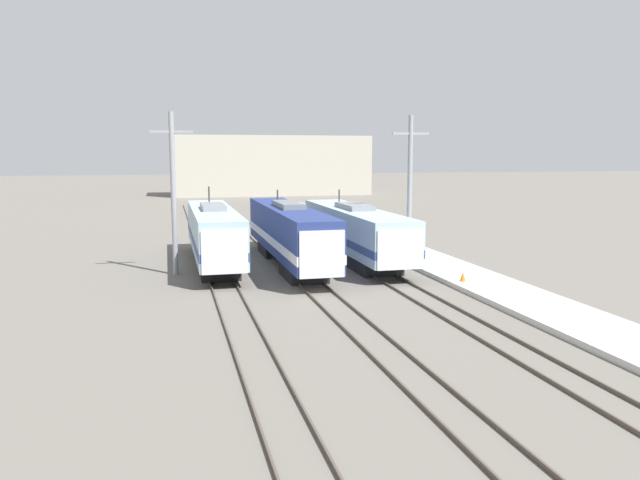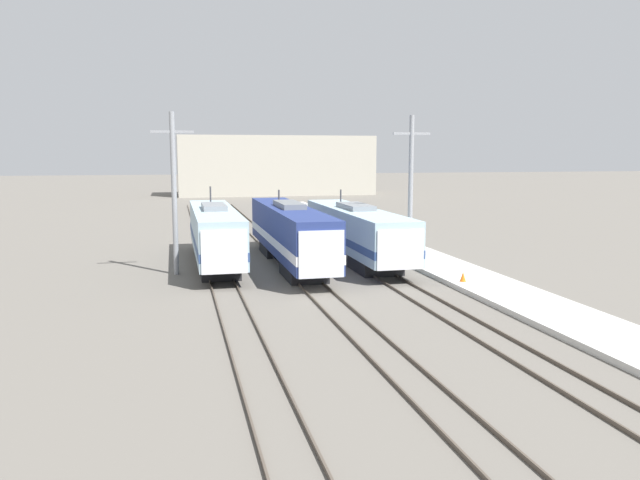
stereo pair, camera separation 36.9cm
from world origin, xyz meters
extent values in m
plane|color=#666059|center=(0.00, 0.00, 0.00)|extent=(400.00, 400.00, 0.00)
cube|color=#4C4238|center=(-5.70, 0.00, 0.07)|extent=(0.07, 120.00, 0.15)
cube|color=#4C4238|center=(-4.26, 0.00, 0.07)|extent=(0.07, 120.00, 0.15)
cube|color=#4C4238|center=(-0.72, 0.00, 0.07)|extent=(0.07, 120.00, 0.15)
cube|color=#4C4238|center=(0.72, 0.00, 0.07)|extent=(0.07, 120.00, 0.15)
cube|color=#4C4238|center=(4.26, 0.00, 0.07)|extent=(0.07, 120.00, 0.15)
cube|color=#4C4238|center=(5.70, 0.00, 0.07)|extent=(0.07, 120.00, 0.15)
cube|color=#232326|center=(-4.98, 5.24, 0.47)|extent=(2.38, 3.70, 0.95)
cube|color=#232326|center=(-4.98, 13.64, 0.47)|extent=(2.38, 3.70, 0.95)
cube|color=#9EBCCC|center=(-4.98, 9.44, 2.40)|extent=(2.80, 16.80, 2.89)
cube|color=navy|center=(-4.98, 9.44, 1.82)|extent=(2.84, 16.84, 0.52)
cube|color=silver|center=(-4.98, 2.17, 2.18)|extent=(2.58, 2.47, 2.46)
cube|color=black|center=(-4.98, 1.02, 2.72)|extent=(2.19, 0.08, 0.69)
cube|color=gray|center=(-4.98, 9.44, 4.02)|extent=(1.54, 4.20, 0.35)
cylinder|color=#38383D|center=(-4.98, 13.13, 4.52)|extent=(0.12, 0.12, 1.36)
cube|color=black|center=(0.00, 3.42, 0.47)|extent=(2.31, 4.18, 0.95)
cube|color=black|center=(0.00, 12.91, 0.47)|extent=(2.31, 4.18, 0.95)
cube|color=navy|center=(0.00, 8.16, 2.47)|extent=(2.72, 18.99, 3.03)
cube|color=silver|center=(0.00, 8.16, 1.86)|extent=(2.76, 19.03, 0.55)
cube|color=silver|center=(0.00, -0.26, 2.24)|extent=(2.50, 2.33, 2.58)
cube|color=black|center=(0.00, -1.35, 2.81)|extent=(2.13, 0.08, 0.72)
cube|color=slate|center=(0.00, 8.16, 4.16)|extent=(1.50, 4.75, 0.35)
cylinder|color=#38383D|center=(0.00, 12.34, 4.46)|extent=(0.12, 0.12, 0.95)
cube|color=#232326|center=(4.98, 4.52, 0.47)|extent=(2.61, 4.03, 0.95)
cube|color=#232326|center=(4.98, 13.68, 0.47)|extent=(2.61, 4.03, 0.95)
cube|color=#9EBCCC|center=(4.98, 9.10, 2.32)|extent=(3.07, 18.30, 2.74)
cube|color=navy|center=(4.98, 9.10, 1.77)|extent=(3.11, 18.34, 0.49)
cube|color=silver|center=(4.98, 0.80, 2.12)|extent=(2.83, 1.90, 2.33)
cube|color=black|center=(4.98, -0.07, 2.63)|extent=(2.40, 0.08, 0.65)
cube|color=gray|center=(4.98, 9.10, 3.87)|extent=(1.69, 4.58, 0.35)
cylinder|color=#38383D|center=(4.98, 13.13, 4.27)|extent=(0.12, 0.12, 1.15)
cylinder|color=gray|center=(-7.59, 6.44, 5.08)|extent=(0.32, 0.32, 10.15)
cube|color=gray|center=(-7.59, 6.44, 8.93)|extent=(2.61, 0.16, 0.16)
cylinder|color=gray|center=(8.09, 6.44, 5.08)|extent=(0.32, 0.32, 10.15)
cube|color=gray|center=(8.09, 6.44, 8.93)|extent=(2.61, 0.16, 0.16)
cube|color=beige|center=(9.69, 0.00, 0.15)|extent=(4.00, 120.00, 0.29)
cone|color=orange|center=(8.46, -1.06, 0.57)|extent=(0.35, 0.35, 0.56)
cube|color=#B2AD9E|center=(11.03, 81.77, 5.40)|extent=(35.67, 10.52, 10.81)
camera|label=1|loc=(-7.98, -33.38, 7.61)|focal=35.00mm
camera|label=2|loc=(-7.62, -33.47, 7.61)|focal=35.00mm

